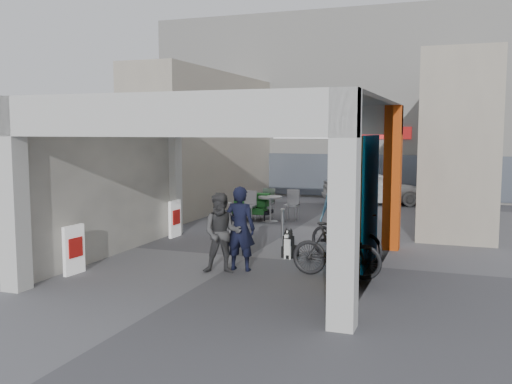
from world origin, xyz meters
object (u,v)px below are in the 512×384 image
at_px(border_collie, 289,246).
at_px(man_back_turned, 222,233).
at_px(man_with_dog, 240,228).
at_px(bicycle_front, 346,236).
at_px(man_crates, 351,188).
at_px(bicycle_rear, 336,250).
at_px(produce_stand, 251,209).
at_px(man_elderly, 338,209).
at_px(cafe_set, 269,210).
at_px(white_van, 373,188).

distance_m(border_collie, man_back_turned, 2.07).
distance_m(man_with_dog, bicycle_front, 2.56).
height_order(man_back_turned, man_crates, man_back_turned).
bearing_deg(bicycle_front, border_collie, 131.38).
bearing_deg(man_with_dog, man_crates, -96.17).
xyz_separation_m(bicycle_front, bicycle_rear, (0.12, -1.60, 0.01)).
xyz_separation_m(produce_stand, bicycle_rear, (4.13, -6.31, 0.21)).
xyz_separation_m(man_with_dog, man_elderly, (1.36, 3.34, 0.04)).
bearing_deg(man_back_turned, man_elderly, 48.53).
xyz_separation_m(cafe_set, white_van, (2.56, 5.12, 0.31)).
bearing_deg(cafe_set, man_with_dog, -76.67).
relative_size(man_back_turned, bicycle_front, 0.81).
relative_size(man_with_dog, man_back_turned, 1.07).
height_order(bicycle_front, white_van, white_van).
bearing_deg(white_van, cafe_set, 129.69).
relative_size(cafe_set, man_back_turned, 0.98).
height_order(cafe_set, man_elderly, man_elderly).
xyz_separation_m(cafe_set, border_collie, (2.18, -5.09, -0.07)).
xyz_separation_m(man_with_dog, man_crates, (0.53, 9.64, -0.06)).
relative_size(man_crates, bicycle_front, 0.81).
bearing_deg(white_van, man_with_dog, 151.29).
relative_size(cafe_set, bicycle_rear, 0.89).
height_order(man_back_turned, bicycle_rear, man_back_turned).
distance_m(man_crates, white_van, 2.08).
relative_size(man_with_dog, bicycle_rear, 0.97).
bearing_deg(white_van, border_collie, 154.13).
bearing_deg(cafe_set, man_crates, 56.19).
relative_size(man_with_dog, man_crates, 1.07).
height_order(man_crates, bicycle_front, man_crates).
xyz_separation_m(produce_stand, border_collie, (2.76, -4.98, -0.06)).
relative_size(bicycle_front, white_van, 0.52).
xyz_separation_m(cafe_set, produce_stand, (-0.58, -0.11, -0.01)).
height_order(cafe_set, man_crates, man_crates).
xyz_separation_m(man_elderly, man_crates, (-0.83, 6.30, -0.10)).
xyz_separation_m(man_back_turned, bicycle_rear, (2.26, 0.46, -0.28)).
distance_m(man_crates, bicycle_rear, 9.64).
relative_size(man_back_turned, man_crates, 1.01).
height_order(man_with_dog, man_elderly, man_elderly).
bearing_deg(man_back_turned, bicycle_rear, -6.31).
bearing_deg(man_back_turned, bicycle_front, 26.12).
distance_m(cafe_set, man_crates, 3.77).
xyz_separation_m(border_collie, man_crates, (-0.10, 8.19, 0.54)).
relative_size(border_collie, man_back_turned, 0.43).
relative_size(man_elderly, bicycle_rear, 1.02).
xyz_separation_m(produce_stand, man_back_turned, (1.87, -6.76, 0.49)).
bearing_deg(cafe_set, produce_stand, -169.21).
bearing_deg(cafe_set, border_collie, -66.78).
relative_size(man_with_dog, white_van, 0.45).
height_order(man_with_dog, white_van, man_with_dog).
bearing_deg(border_collie, man_crates, 109.60).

